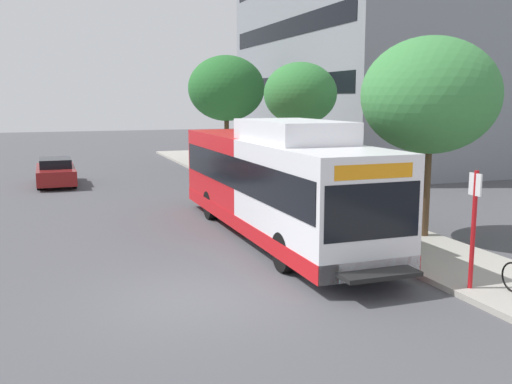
# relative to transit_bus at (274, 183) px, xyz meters

# --- Properties ---
(ground_plane) EXTENTS (120.00, 120.00, 0.00)m
(ground_plane) POSITION_rel_transit_bus_xyz_m (-3.86, 3.21, -1.70)
(ground_plane) COLOR #4C4C51
(sidewalk_curb) EXTENTS (3.00, 56.00, 0.14)m
(sidewalk_curb) POSITION_rel_transit_bus_xyz_m (3.14, 1.21, -1.63)
(sidewalk_curb) COLOR #A8A399
(sidewalk_curb) RESTS_ON ground
(transit_bus) EXTENTS (2.58, 12.25, 3.65)m
(transit_bus) POSITION_rel_transit_bus_xyz_m (0.00, 0.00, 0.00)
(transit_bus) COLOR white
(transit_bus) RESTS_ON ground
(bus_stop_sign_pole) EXTENTS (0.10, 0.36, 2.60)m
(bus_stop_sign_pole) POSITION_rel_transit_bus_xyz_m (2.06, -6.45, -0.05)
(bus_stop_sign_pole) COLOR red
(bus_stop_sign_pole) RESTS_ON sidewalk_curb
(street_tree_near_stop) EXTENTS (4.02, 4.02, 5.91)m
(street_tree_near_stop) POSITION_rel_transit_bus_xyz_m (4.13, -1.92, 2.63)
(street_tree_near_stop) COLOR #4C3823
(street_tree_near_stop) RESTS_ON sidewalk_curb
(street_tree_mid_block) EXTENTS (3.22, 3.22, 5.69)m
(street_tree_mid_block) POSITION_rel_transit_bus_xyz_m (4.11, 7.23, 2.74)
(street_tree_mid_block) COLOR #4C3823
(street_tree_mid_block) RESTS_ON sidewalk_curb
(street_tree_far_block) EXTENTS (4.55, 4.55, 6.65)m
(street_tree_far_block) POSITION_rel_transit_bus_xyz_m (3.76, 17.13, 3.15)
(street_tree_far_block) COLOR #4C3823
(street_tree_far_block) RESTS_ON sidewalk_curb
(parked_car_far_lane) EXTENTS (1.80, 4.50, 1.33)m
(parked_car_far_lane) POSITION_rel_transit_bus_xyz_m (-6.14, 13.83, -1.04)
(parked_car_far_lane) COLOR maroon
(parked_car_far_lane) RESTS_ON ground
(lattice_comm_tower) EXTENTS (1.10, 1.10, 28.55)m
(lattice_comm_tower) POSITION_rel_transit_bus_xyz_m (18.14, 33.29, 7.78)
(lattice_comm_tower) COLOR #B7B7BC
(lattice_comm_tower) RESTS_ON ground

